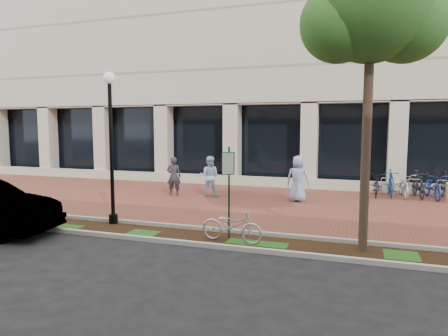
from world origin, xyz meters
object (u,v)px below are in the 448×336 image
(pedestrian_left, at_px, (174,176))
(bollard, at_px, (447,192))
(parking_sign, at_px, (229,181))
(locked_bicycle, at_px, (232,225))
(street_tree, at_px, (373,10))
(lamppost, at_px, (111,140))
(pedestrian_mid, at_px, (209,176))
(bike_rack_cluster, at_px, (418,185))
(pedestrian_right, at_px, (298,179))

(pedestrian_left, distance_m, bollard, 11.24)
(parking_sign, distance_m, locked_bicycle, 1.20)
(street_tree, bearing_deg, lamppost, 176.89)
(street_tree, bearing_deg, bollard, 67.20)
(lamppost, distance_m, pedestrian_mid, 5.95)
(street_tree, height_order, bike_rack_cluster, street_tree)
(bollard, bearing_deg, street_tree, -112.80)
(pedestrian_mid, height_order, pedestrian_right, pedestrian_right)
(locked_bicycle, height_order, pedestrian_right, pedestrian_right)
(locked_bicycle, bearing_deg, pedestrian_left, 42.69)
(locked_bicycle, bearing_deg, lamppost, 85.20)
(locked_bicycle, distance_m, bike_rack_cluster, 10.40)
(lamppost, height_order, bollard, lamppost)
(lamppost, bearing_deg, locked_bicycle, -10.15)
(bollard, bearing_deg, parking_sign, -131.35)
(parking_sign, distance_m, pedestrian_left, 7.22)
(pedestrian_mid, distance_m, pedestrian_right, 3.84)
(street_tree, distance_m, pedestrian_right, 8.01)
(parking_sign, height_order, locked_bicycle, parking_sign)
(pedestrian_right, bearing_deg, pedestrian_mid, 2.83)
(locked_bicycle, distance_m, pedestrian_right, 6.35)
(parking_sign, height_order, bollard, parking_sign)
(locked_bicycle, bearing_deg, street_tree, -78.87)
(pedestrian_mid, bearing_deg, street_tree, 129.56)
(street_tree, height_order, pedestrian_right, street_tree)
(pedestrian_right, bearing_deg, street_tree, 116.27)
(bike_rack_cluster, bearing_deg, pedestrian_left, -167.70)
(lamppost, relative_size, bollard, 5.52)
(pedestrian_right, bearing_deg, lamppost, 51.59)
(street_tree, distance_m, bike_rack_cluster, 10.16)
(pedestrian_left, height_order, bike_rack_cluster, pedestrian_left)
(bike_rack_cluster, bearing_deg, locked_bicycle, -125.46)
(street_tree, height_order, pedestrian_mid, street_tree)
(pedestrian_left, bearing_deg, pedestrian_right, 168.45)
(lamppost, relative_size, bike_rack_cluster, 1.09)
(street_tree, bearing_deg, pedestrian_mid, 136.65)
(parking_sign, relative_size, street_tree, 0.34)
(locked_bicycle, xyz_separation_m, pedestrian_mid, (-3.02, 6.32, 0.43))
(street_tree, bearing_deg, pedestrian_right, 112.79)
(parking_sign, relative_size, pedestrian_left, 1.46)
(pedestrian_left, distance_m, pedestrian_mid, 1.59)
(pedestrian_mid, relative_size, bollard, 2.08)
(street_tree, bearing_deg, pedestrian_left, 144.34)
(parking_sign, bearing_deg, bike_rack_cluster, 36.14)
(pedestrian_right, height_order, bollard, pedestrian_right)
(pedestrian_mid, height_order, bike_rack_cluster, pedestrian_mid)
(pedestrian_left, xyz_separation_m, pedestrian_right, (5.39, 0.28, 0.08))
(pedestrian_left, bearing_deg, lamppost, 80.23)
(parking_sign, height_order, pedestrian_right, parking_sign)
(street_tree, relative_size, pedestrian_left, 4.25)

